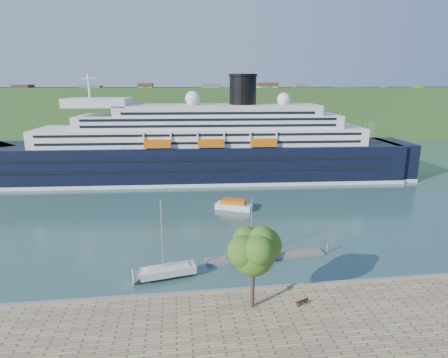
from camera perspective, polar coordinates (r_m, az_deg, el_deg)
ground at (r=48.39m, az=2.28°, el=-17.50°), size 400.00×400.00×0.00m
far_hillside at (r=186.17m, az=-5.22°, el=10.04°), size 400.00×50.00×24.00m
quay_coping at (r=47.62m, az=2.34°, el=-16.45°), size 220.00×0.50×0.30m
cruise_ship at (r=101.16m, az=-4.69°, el=7.74°), size 126.25×25.43×28.16m
park_bench at (r=45.72m, az=11.80°, el=-17.74°), size 1.54×1.10×0.91m
promenade_tree at (r=42.27m, az=4.45°, el=-12.84°), size 6.32×6.32×10.46m
floating_pontoon at (r=57.95m, az=6.32°, el=-11.68°), size 18.21×3.33×0.40m
sailboat_white_near at (r=50.53m, az=-8.73°, el=-9.41°), size 8.53×3.89×10.64m
sailboat_red at (r=55.94m, az=4.67°, el=-7.82°), size 7.10×4.64×8.95m
tender_launch at (r=78.46m, az=1.49°, el=-3.88°), size 7.99×5.48×2.10m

